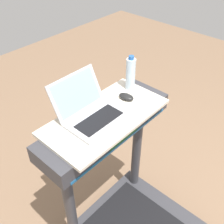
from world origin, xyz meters
name	(u,v)px	position (x,y,z in m)	size (l,w,h in m)	color
desk_board	(106,116)	(0.00, 0.70, 1.08)	(0.75, 0.38, 0.02)	beige
laptop	(90,111)	(-0.07, 0.75, 1.13)	(0.34, 0.32, 0.22)	#B7B7BC
computer_mouse	(126,97)	(0.20, 0.71, 1.10)	(0.06, 0.10, 0.03)	black
water_bottle	(131,74)	(0.31, 0.78, 1.20)	(0.06, 0.06, 0.23)	silver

